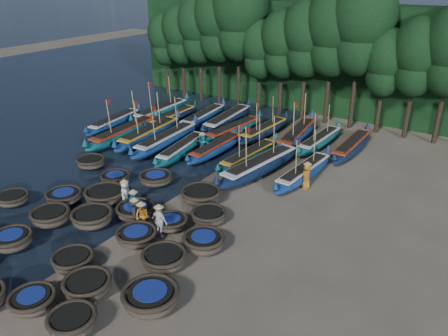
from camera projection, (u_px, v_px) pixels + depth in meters
The scene contains 60 objects.
ground at pixel (159, 207), 25.65m from camera, with size 120.00×120.00×0.00m, color #7D705C.
foliage_wall at pixel (319, 58), 41.44m from camera, with size 40.00×3.00×10.00m, color black.
coracle_3 at pixel (33, 300), 17.91m from camera, with size 1.95×1.95×0.69m.
coracle_4 at pixel (72, 321), 16.76m from camera, with size 2.02×2.02×0.79m.
coracle_6 at pixel (12, 240), 21.77m from camera, with size 2.40×2.40×0.81m.
coracle_7 at pixel (73, 260), 20.30m from camera, with size 2.43×2.43×0.75m.
coracle_8 at pixel (87, 285), 18.68m from camera, with size 2.46×2.46×0.77m.
coracle_9 at pixel (151, 297), 17.94m from camera, with size 2.43×2.43×0.85m.
coracle_10 at pixel (13, 198), 25.87m from camera, with size 2.21×2.21×0.66m.
coracle_11 at pixel (51, 216), 23.82m from camera, with size 2.17×2.17×0.83m.
coracle_12 at pixel (92, 217), 23.70m from camera, with size 2.51×2.51×0.84m.
coracle_13 at pixel (136, 235), 22.22m from camera, with size 2.13×2.13×0.70m.
coracle_14 at pixel (164, 258), 20.41m from camera, with size 2.18×2.18×0.78m.
coracle_15 at pixel (64, 196), 26.01m from camera, with size 2.14×2.14×0.73m.
coracle_16 at pixel (105, 195), 26.09m from camera, with size 2.58×2.58×0.81m.
coracle_17 at pixel (136, 211), 24.47m from camera, with size 2.72×2.72×0.74m.
coracle_18 at pixel (171, 222), 23.41m from camera, with size 1.83×1.83×0.67m.
coracle_19 at pixel (204, 241), 21.61m from camera, with size 2.48×2.48×0.82m.
coracle_20 at pixel (91, 162), 30.59m from camera, with size 2.21×2.21×0.73m.
coracle_21 at pixel (115, 178), 28.45m from camera, with size 2.38×2.38×0.64m.
coracle_22 at pixel (156, 178), 28.29m from camera, with size 2.56×2.56×0.71m.
coracle_23 at pixel (201, 195), 26.05m from camera, with size 2.57×2.57×0.84m.
coracle_24 at pixel (209, 215), 24.03m from camera, with size 2.44×2.44×0.70m.
long_boat_0 at pixel (115, 122), 38.32m from camera, with size 2.34×7.61×1.35m.
long_boat_1 at pixel (124, 133), 35.56m from camera, with size 2.16×8.94×3.81m.
long_boat_2 at pixel (150, 133), 35.40m from camera, with size 2.26×8.75×3.73m.
long_boat_3 at pixel (167, 139), 34.14m from camera, with size 2.10×8.79×3.74m.
long_boat_4 at pixel (182, 149), 32.65m from camera, with size 2.38×7.51×1.33m.
long_boat_5 at pixel (216, 148), 32.86m from camera, with size 1.38×7.37×1.30m.
long_boat_6 at pixel (249, 156), 31.30m from camera, with size 1.92×7.61×3.24m.
long_boat_7 at pixel (260, 166), 29.54m from camera, with size 2.90×9.05×3.88m.
long_boat_8 at pixel (304, 172), 28.85m from camera, with size 1.86×7.63×3.25m.
long_boat_9 at pixel (162, 111), 40.88m from camera, with size 1.80×8.66×3.68m.
long_boat_10 at pixel (172, 117), 39.52m from camera, with size 1.54×7.63×1.34m.
long_boat_11 at pixel (203, 117), 39.43m from camera, with size 2.17×8.14×1.44m.
long_boat_12 at pixel (228, 119), 38.69m from camera, with size 2.24×8.96×1.58m.
long_boat_13 at pixel (233, 130), 36.33m from camera, with size 2.25×8.02×1.42m.
long_boat_14 at pixel (264, 130), 36.28m from camera, with size 1.80×7.59×3.23m.
long_boat_15 at pixel (297, 135), 35.12m from camera, with size 2.55×8.72×3.73m.
long_boat_16 at pixel (320, 141), 34.17m from camera, with size 1.72×7.51×3.19m.
long_boat_17 at pixel (352, 146), 33.07m from camera, with size 1.44×7.88×1.39m.
fisherman_0 at pixel (125, 193), 25.41m from camera, with size 0.70×0.92×1.87m.
fisherman_1 at pixel (134, 204), 24.01m from camera, with size 0.69×0.52×2.00m.
fisherman_2 at pixel (142, 215), 23.15m from camera, with size 0.83×0.67×1.80m.
fisherman_3 at pixel (135, 212), 23.45m from camera, with size 1.23×1.17×1.87m.
fisherman_4 at pixel (160, 220), 22.51m from camera, with size 1.09×0.53×2.01m.
fisherman_5 at pixel (202, 143), 32.69m from camera, with size 1.56×0.65×1.84m.
fisherman_6 at pixel (307, 175), 27.51m from camera, with size 0.88×1.01×1.95m.
tree_0 at pixel (165, 39), 46.33m from camera, with size 3.68×3.68×8.68m.
tree_1 at pixel (182, 34), 44.91m from camera, with size 4.09×4.09×9.65m.
tree_2 at pixel (200, 28), 43.48m from camera, with size 4.51×4.51×10.63m.
tree_3 at pixel (219, 23), 42.05m from camera, with size 4.92×4.92×11.60m.
tree_4 at pixel (239, 17), 40.63m from camera, with size 5.34×5.34×12.58m.
tree_5 at pixel (260, 49), 40.61m from camera, with size 3.68×3.68×8.68m.
tree_6 at pixel (283, 43), 39.18m from camera, with size 4.09×4.09×9.65m.
tree_7 at pixel (307, 38), 37.76m from camera, with size 4.51×4.51×10.63m.
tree_8 at pixel (334, 31), 36.33m from camera, with size 4.92×4.92×11.60m.
tree_9 at pixel (362, 25), 34.91m from camera, with size 5.34×5.34×12.58m.
tree_10 at pixel (386, 62), 34.89m from camera, with size 3.68×3.68×8.68m.
tree_11 at pixel (418, 56), 33.46m from camera, with size 4.09×4.09×9.65m.
Camera 1 is at (15.44, -16.61, 12.81)m, focal length 35.00 mm.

